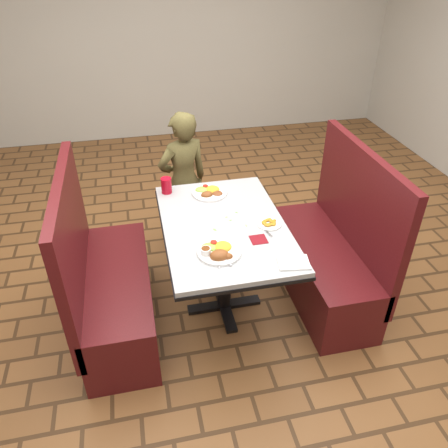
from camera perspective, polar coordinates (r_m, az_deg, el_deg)
The scene contains 15 objects.
room at distance 2.44m, azimuth 0.00°, elevation 23.31°, with size 7.00×7.04×2.82m.
dining_table at distance 2.94m, azimuth 0.00°, elevation -1.56°, with size 0.81×1.21×0.75m.
booth_bench_left at distance 3.11m, azimuth -14.66°, elevation -8.22°, with size 0.47×1.20×1.17m.
booth_bench_right at distance 3.37m, azimuth 13.43°, elevation -4.34°, with size 0.47×1.20×1.17m.
diner_person at distance 3.72m, azimuth -5.29°, elevation 5.57°, with size 0.44×0.29×1.21m, color brown.
near_dinner_plate at distance 2.61m, azimuth -0.73°, elevation -3.36°, with size 0.27×0.27×0.08m.
far_dinner_plate at distance 3.23m, azimuth -1.92°, elevation 4.38°, with size 0.26×0.26×0.07m.
plantain_plate at distance 2.89m, azimuth 5.91°, elevation 0.06°, with size 0.16×0.16×0.02m.
maroon_napkin at distance 2.75m, azimuth 4.53°, elevation -2.03°, with size 0.10×0.10×0.00m, color maroon.
spoon_utensil at distance 2.82m, azimuth 5.53°, elevation -0.95°, with size 0.01×0.14×0.00m, color silver.
red_tumbler at distance 3.25m, azimuth -7.53°, elevation 5.02°, with size 0.08×0.08×0.12m, color #AE0B1C.
paper_napkin at distance 2.58m, azimuth 9.06°, elevation -5.00°, with size 0.18×0.14×0.01m, color white.
knife_utensil at distance 2.59m, azimuth 0.39°, elevation -4.14°, with size 0.01×0.19×0.00m, color #BBBBC0.
fork_utensil at distance 2.56m, azimuth -0.91°, elevation -4.83°, with size 0.01×0.13×0.00m, color silver.
lettuce_shreds at distance 2.94m, azimuth 0.51°, elevation 0.74°, with size 0.28×0.32×0.00m, color #7FBE4C, non-canonical shape.
Camera 1 is at (-0.52, -2.35, 2.35)m, focal length 35.00 mm.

